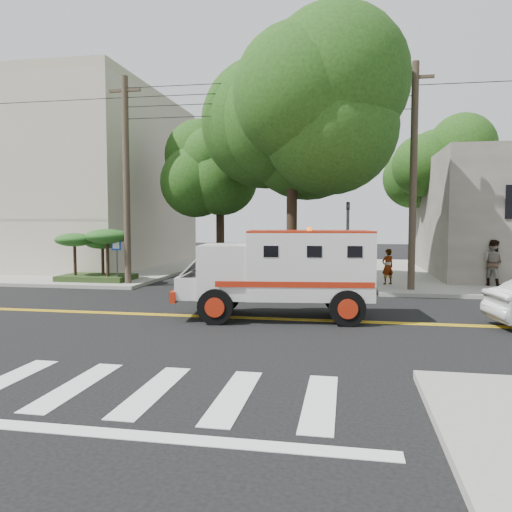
# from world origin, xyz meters

# --- Properties ---
(ground) EXTENTS (100.00, 100.00, 0.00)m
(ground) POSITION_xyz_m (0.00, 0.00, 0.00)
(ground) COLOR black
(ground) RESTS_ON ground
(sidewalk_nw) EXTENTS (17.00, 17.00, 0.15)m
(sidewalk_nw) POSITION_xyz_m (-13.50, 13.50, 0.07)
(sidewalk_nw) COLOR gray
(sidewalk_nw) RESTS_ON ground
(building_left) EXTENTS (16.00, 14.00, 10.00)m
(building_left) POSITION_xyz_m (-15.50, 15.00, 5.15)
(building_left) COLOR #B2A692
(building_left) RESTS_ON sidewalk_nw
(utility_pole_left) EXTENTS (0.28, 0.28, 9.00)m
(utility_pole_left) POSITION_xyz_m (-5.60, 6.00, 4.50)
(utility_pole_left) COLOR #382D23
(utility_pole_left) RESTS_ON ground
(utility_pole_right) EXTENTS (0.28, 0.28, 9.00)m
(utility_pole_right) POSITION_xyz_m (6.30, 6.20, 4.50)
(utility_pole_right) COLOR #382D23
(utility_pole_right) RESTS_ON ground
(tree_main) EXTENTS (6.08, 5.70, 9.85)m
(tree_main) POSITION_xyz_m (1.94, 6.21, 7.20)
(tree_main) COLOR black
(tree_main) RESTS_ON ground
(tree_left) EXTENTS (4.48, 4.20, 7.70)m
(tree_left) POSITION_xyz_m (-2.68, 11.79, 5.73)
(tree_left) COLOR black
(tree_left) RESTS_ON ground
(tree_right) EXTENTS (4.80, 4.50, 8.20)m
(tree_right) POSITION_xyz_m (8.84, 15.77, 6.09)
(tree_right) COLOR black
(tree_right) RESTS_ON ground
(traffic_signal) EXTENTS (0.15, 0.18, 3.60)m
(traffic_signal) POSITION_xyz_m (3.80, 5.60, 2.23)
(traffic_signal) COLOR #3F3F42
(traffic_signal) RESTS_ON ground
(accessibility_sign) EXTENTS (0.45, 0.10, 2.02)m
(accessibility_sign) POSITION_xyz_m (-6.20, 6.17, 1.37)
(accessibility_sign) COLOR #3F3F42
(accessibility_sign) RESTS_ON ground
(palm_planter) EXTENTS (3.52, 2.63, 2.36)m
(palm_planter) POSITION_xyz_m (-7.44, 6.62, 1.65)
(palm_planter) COLOR #1E3314
(palm_planter) RESTS_ON sidewalk_nw
(armored_truck) EXTENTS (5.87, 2.83, 2.58)m
(armored_truck) POSITION_xyz_m (1.98, 0.17, 1.47)
(armored_truck) COLOR beige
(armored_truck) RESTS_ON ground
(pedestrian_a) EXTENTS (0.66, 0.60, 1.52)m
(pedestrian_a) POSITION_xyz_m (5.50, 7.64, 0.91)
(pedestrian_a) COLOR gray
(pedestrian_a) RESTS_ON sidewalk_ne
(pedestrian_b) EXTENTS (1.19, 1.16, 1.93)m
(pedestrian_b) POSITION_xyz_m (9.79, 7.98, 1.11)
(pedestrian_b) COLOR gray
(pedestrian_b) RESTS_ON sidewalk_ne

